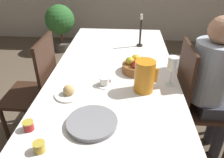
# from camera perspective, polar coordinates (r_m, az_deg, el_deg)

# --- Properties ---
(ground_plane) EXTENTS (20.00, 20.00, 0.00)m
(ground_plane) POSITION_cam_1_polar(r_m,az_deg,el_deg) (2.23, 0.57, -13.27)
(ground_plane) COLOR brown
(dining_table) EXTENTS (0.97, 1.98, 0.72)m
(dining_table) POSITION_cam_1_polar(r_m,az_deg,el_deg) (1.85, 0.67, 1.09)
(dining_table) COLOR white
(dining_table) RESTS_ON ground_plane
(chair_person_side) EXTENTS (0.42, 0.42, 0.97)m
(chair_person_side) POSITION_cam_1_polar(r_m,az_deg,el_deg) (1.89, 21.08, -5.16)
(chair_person_side) COLOR #331E14
(chair_person_side) RESTS_ON ground_plane
(chair_opposite) EXTENTS (0.42, 0.42, 0.97)m
(chair_opposite) POSITION_cam_1_polar(r_m,az_deg,el_deg) (2.00, -18.96, -2.58)
(chair_opposite) COLOR #331E14
(chair_opposite) RESTS_ON ground_plane
(person_seated) EXTENTS (0.39, 0.41, 1.19)m
(person_seated) POSITION_cam_1_polar(r_m,az_deg,el_deg) (1.80, 25.16, -0.39)
(person_seated) COLOR #33333D
(person_seated) RESTS_ON ground_plane
(red_pitcher) EXTENTS (0.16, 0.13, 0.22)m
(red_pitcher) POSITION_cam_1_polar(r_m,az_deg,el_deg) (1.46, 8.47, 0.76)
(red_pitcher) COLOR orange
(red_pitcher) RESTS_ON dining_table
(wine_glass_water) EXTENTS (0.07, 0.07, 0.22)m
(wine_glass_water) POSITION_cam_1_polar(r_m,az_deg,el_deg) (1.54, 15.60, 3.68)
(wine_glass_water) COLOR white
(wine_glass_water) RESTS_ON dining_table
(teacup_near_person) EXTENTS (0.12, 0.12, 0.06)m
(teacup_near_person) POSITION_cam_1_polar(r_m,az_deg,el_deg) (1.54, -1.98, -0.76)
(teacup_near_person) COLOR white
(teacup_near_person) RESTS_ON dining_table
(serving_tray) EXTENTS (0.28, 0.28, 0.03)m
(serving_tray) POSITION_cam_1_polar(r_m,az_deg,el_deg) (1.22, -5.22, -11.29)
(serving_tray) COLOR gray
(serving_tray) RESTS_ON dining_table
(bread_plate) EXTENTS (0.19, 0.19, 0.08)m
(bread_plate) POSITION_cam_1_polar(r_m,az_deg,el_deg) (1.47, -11.15, -3.42)
(bread_plate) COLOR white
(bread_plate) RESTS_ON dining_table
(jam_jar_amber) EXTENTS (0.06, 0.06, 0.05)m
(jam_jar_amber) POSITION_cam_1_polar(r_m,az_deg,el_deg) (1.26, -21.01, -11.18)
(jam_jar_amber) COLOR #A81E1E
(jam_jar_amber) RESTS_ON dining_table
(jam_jar_red) EXTENTS (0.06, 0.06, 0.05)m
(jam_jar_red) POSITION_cam_1_polar(r_m,az_deg,el_deg) (1.13, -18.48, -16.36)
(jam_jar_red) COLOR gold
(jam_jar_red) RESTS_ON dining_table
(fruit_bowl) EXTENTS (0.22, 0.22, 0.12)m
(fruit_bowl) POSITION_cam_1_polar(r_m,az_deg,el_deg) (1.72, 6.29, 3.42)
(fruit_bowl) COLOR brown
(fruit_bowl) RESTS_ON dining_table
(candlestick_tall) EXTENTS (0.06, 0.06, 0.32)m
(candlestick_tall) POSITION_cam_1_polar(r_m,az_deg,el_deg) (2.19, 7.41, 11.54)
(candlestick_tall) COLOR black
(candlestick_tall) RESTS_ON dining_table
(potted_plant) EXTENTS (0.49, 0.49, 0.79)m
(potted_plant) POSITION_cam_1_polar(r_m,az_deg,el_deg) (3.91, -13.41, 14.19)
(potted_plant) COLOR #4C4742
(potted_plant) RESTS_ON ground_plane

